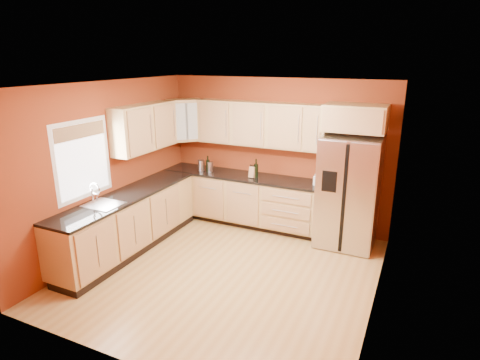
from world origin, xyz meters
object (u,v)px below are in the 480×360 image
Objects in this scene: canister_left at (210,167)px; soap_dispenser at (315,180)px; wine_bottle_a at (208,164)px; refrigerator at (348,192)px; knife_block at (252,172)px.

canister_left is 0.97× the size of soap_dispenser.
soap_dispenser is (1.98, 0.02, -0.05)m from wine_bottle_a.
refrigerator is 2.50m from canister_left.
wine_bottle_a is at bearing 179.78° from refrigerator.
refrigerator is 9.37× the size of soap_dispenser.
knife_block is 1.10m from soap_dispenser.
knife_block is at bearing 179.85° from refrigerator.
soap_dispenser is (-0.55, 0.03, 0.13)m from refrigerator.
knife_block is (0.88, -0.01, -0.05)m from wine_bottle_a.
canister_left is 0.96× the size of knife_block.
soap_dispenser is (1.95, 0.00, 0.00)m from canister_left.
soap_dispenser is at bearing 6.78° from knife_block.
refrigerator is 6.06× the size of wine_bottle_a.
wine_bottle_a is (-0.03, -0.02, 0.05)m from canister_left.
soap_dispenser is at bearing 176.53° from refrigerator.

